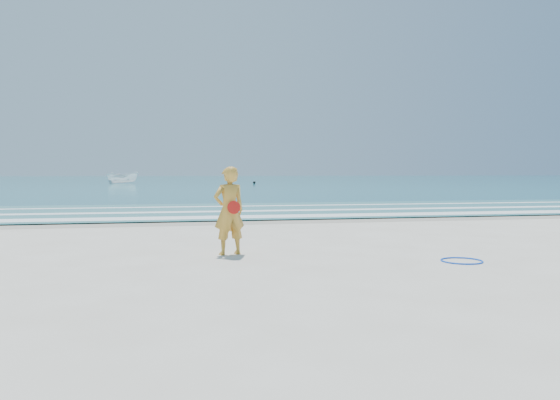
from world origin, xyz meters
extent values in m
plane|color=silver|center=(0.00, 0.00, 0.00)|extent=(400.00, 400.00, 0.00)
cube|color=#B2A893|center=(0.00, 9.00, 0.00)|extent=(400.00, 2.40, 0.00)
cube|color=#19727F|center=(0.00, 105.00, 0.02)|extent=(400.00, 190.00, 0.04)
cube|color=#59B7AD|center=(0.00, 14.00, 0.04)|extent=(400.00, 10.00, 0.01)
cube|color=white|center=(0.00, 10.30, 0.05)|extent=(400.00, 1.40, 0.01)
cube|color=white|center=(0.00, 13.20, 0.05)|extent=(400.00, 0.90, 0.01)
cube|color=white|center=(0.00, 16.50, 0.05)|extent=(400.00, 0.60, 0.01)
torus|color=blue|center=(3.03, -0.24, 0.01)|extent=(1.05, 1.05, 0.03)
imported|color=white|center=(-8.84, 69.47, 0.88)|extent=(4.44, 1.86, 1.68)
sphere|color=black|center=(8.91, 63.80, 0.23)|extent=(0.38, 0.38, 0.38)
imported|color=gold|center=(-1.27, 1.55, 0.92)|extent=(0.76, 0.60, 1.84)
cylinder|color=red|center=(-1.19, 1.37, 1.00)|extent=(0.27, 0.08, 0.27)
camera|label=1|loc=(-2.49, -9.76, 1.74)|focal=35.00mm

